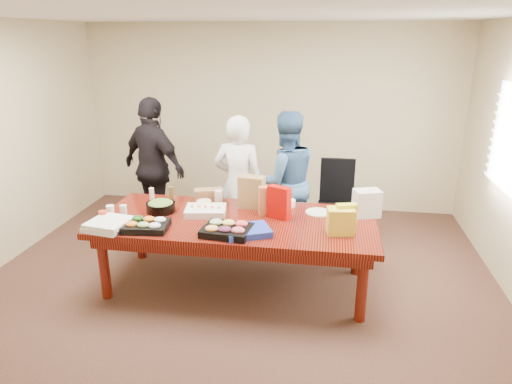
% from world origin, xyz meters
% --- Properties ---
extents(floor, '(5.50, 5.00, 0.02)m').
position_xyz_m(floor, '(0.00, 0.00, -0.01)').
color(floor, '#47301E').
rests_on(floor, ground).
extents(ceiling, '(5.50, 5.00, 0.02)m').
position_xyz_m(ceiling, '(0.00, 0.00, 2.71)').
color(ceiling, white).
rests_on(ceiling, wall_back).
extents(wall_back, '(5.50, 0.04, 2.70)m').
position_xyz_m(wall_back, '(0.00, 2.50, 1.35)').
color(wall_back, beige).
rests_on(wall_back, floor).
extents(wall_front, '(5.50, 0.04, 2.70)m').
position_xyz_m(wall_front, '(0.00, -2.50, 1.35)').
color(wall_front, beige).
rests_on(wall_front, floor).
extents(window_blinds, '(0.04, 1.36, 1.00)m').
position_xyz_m(window_blinds, '(2.68, 0.60, 1.50)').
color(window_blinds, beige).
rests_on(window_blinds, wall_right).
extents(conference_table, '(2.80, 1.20, 0.75)m').
position_xyz_m(conference_table, '(0.00, 0.00, 0.38)').
color(conference_table, '#4C1C0F').
rests_on(conference_table, floor).
extents(office_chair, '(0.52, 0.52, 1.02)m').
position_xyz_m(office_chair, '(1.01, 1.19, 0.51)').
color(office_chair, black).
rests_on(office_chair, floor).
extents(person_center, '(0.64, 0.45, 1.67)m').
position_xyz_m(person_center, '(-0.15, 0.87, 0.83)').
color(person_center, silver).
rests_on(person_center, floor).
extents(person_right, '(1.01, 0.91, 1.70)m').
position_xyz_m(person_right, '(0.39, 1.03, 0.85)').
color(person_right, '#345987').
rests_on(person_right, floor).
extents(person_left, '(1.14, 0.89, 1.80)m').
position_xyz_m(person_left, '(-1.32, 1.19, 0.90)').
color(person_left, black).
rests_on(person_left, floor).
extents(veggie_tray, '(0.44, 0.36, 0.06)m').
position_xyz_m(veggie_tray, '(-0.80, -0.38, 0.78)').
color(veggie_tray, black).
rests_on(veggie_tray, conference_table).
extents(fruit_tray, '(0.48, 0.39, 0.07)m').
position_xyz_m(fruit_tray, '(-0.02, -0.37, 0.78)').
color(fruit_tray, black).
rests_on(fruit_tray, conference_table).
extents(sheet_cake, '(0.45, 0.37, 0.07)m').
position_xyz_m(sheet_cake, '(-0.34, 0.09, 0.79)').
color(sheet_cake, white).
rests_on(sheet_cake, conference_table).
extents(salad_bowl, '(0.33, 0.33, 0.10)m').
position_xyz_m(salad_bowl, '(-0.83, 0.08, 0.80)').
color(salad_bowl, black).
rests_on(salad_bowl, conference_table).
extents(chip_bag_blue, '(0.50, 0.45, 0.06)m').
position_xyz_m(chip_bag_blue, '(0.17, -0.34, 0.78)').
color(chip_bag_blue, '#2236AD').
rests_on(chip_bag_blue, conference_table).
extents(chip_bag_red, '(0.25, 0.18, 0.34)m').
position_xyz_m(chip_bag_red, '(0.42, 0.10, 0.92)').
color(chip_bag_red, '#AB0701').
rests_on(chip_bag_red, conference_table).
extents(chip_bag_yellow, '(0.20, 0.13, 0.28)m').
position_xyz_m(chip_bag_yellow, '(1.08, -0.15, 0.89)').
color(chip_bag_yellow, yellow).
rests_on(chip_bag_yellow, conference_table).
extents(chip_bag_orange, '(0.21, 0.14, 0.31)m').
position_xyz_m(chip_bag_orange, '(0.30, 0.18, 0.90)').
color(chip_bag_orange, '#C26238').
rests_on(chip_bag_orange, conference_table).
extents(mayo_jar, '(0.11, 0.11, 0.14)m').
position_xyz_m(mayo_jar, '(-0.29, 0.46, 0.82)').
color(mayo_jar, silver).
rests_on(mayo_jar, conference_table).
extents(mustard_bottle, '(0.06, 0.06, 0.16)m').
position_xyz_m(mustard_bottle, '(0.04, 0.46, 0.83)').
color(mustard_bottle, gold).
rests_on(mustard_bottle, conference_table).
extents(dressing_bottle, '(0.06, 0.06, 0.18)m').
position_xyz_m(dressing_bottle, '(-0.81, 0.39, 0.84)').
color(dressing_bottle, brown).
rests_on(dressing_bottle, conference_table).
extents(ranch_bottle, '(0.06, 0.06, 0.16)m').
position_xyz_m(ranch_bottle, '(-1.03, 0.36, 0.83)').
color(ranch_bottle, '#F9F0C5').
rests_on(ranch_bottle, conference_table).
extents(banana_bunch, '(0.30, 0.27, 0.09)m').
position_xyz_m(banana_bunch, '(0.36, 0.48, 0.79)').
color(banana_bunch, '#D58C01').
rests_on(banana_bunch, conference_table).
extents(bread_loaf, '(0.35, 0.23, 0.13)m').
position_xyz_m(bread_loaf, '(-0.42, 0.52, 0.81)').
color(bread_loaf, brown).
rests_on(bread_loaf, conference_table).
extents(kraft_bag, '(0.29, 0.19, 0.35)m').
position_xyz_m(kraft_bag, '(0.10, 0.36, 0.92)').
color(kraft_bag, olive).
rests_on(kraft_bag, conference_table).
extents(red_cup, '(0.10, 0.10, 0.11)m').
position_xyz_m(red_cup, '(-1.30, -0.27, 0.81)').
color(red_cup, red).
rests_on(red_cup, conference_table).
extents(clear_cup_a, '(0.09, 0.09, 0.10)m').
position_xyz_m(clear_cup_a, '(-1.18, -0.05, 0.80)').
color(clear_cup_a, white).
rests_on(clear_cup_a, conference_table).
extents(clear_cup_b, '(0.10, 0.10, 0.11)m').
position_xyz_m(clear_cup_b, '(-1.30, -0.11, 0.81)').
color(clear_cup_b, white).
rests_on(clear_cup_b, conference_table).
extents(pizza_box_lower, '(0.41, 0.41, 0.04)m').
position_xyz_m(pizza_box_lower, '(-1.18, -0.42, 0.77)').
color(pizza_box_lower, silver).
rests_on(pizza_box_lower, conference_table).
extents(pizza_box_upper, '(0.42, 0.42, 0.04)m').
position_xyz_m(pizza_box_upper, '(-1.16, -0.42, 0.81)').
color(pizza_box_upper, white).
rests_on(pizza_box_upper, pizza_box_lower).
extents(plate_a, '(0.32, 0.32, 0.02)m').
position_xyz_m(plate_a, '(0.81, 0.30, 0.76)').
color(plate_a, white).
rests_on(plate_a, conference_table).
extents(plate_b, '(0.29, 0.29, 0.01)m').
position_xyz_m(plate_b, '(0.43, 0.52, 0.76)').
color(plate_b, silver).
rests_on(plate_b, conference_table).
extents(dip_bowl_a, '(0.20, 0.20, 0.07)m').
position_xyz_m(dip_bowl_a, '(0.48, 0.47, 0.78)').
color(dip_bowl_a, beige).
rests_on(dip_bowl_a, conference_table).
extents(dip_bowl_b, '(0.19, 0.19, 0.06)m').
position_xyz_m(dip_bowl_b, '(-0.42, 0.31, 0.78)').
color(dip_bowl_b, beige).
rests_on(dip_bowl_b, conference_table).
extents(grocery_bag_white, '(0.30, 0.26, 0.28)m').
position_xyz_m(grocery_bag_white, '(1.30, 0.31, 0.89)').
color(grocery_bag_white, silver).
rests_on(grocery_bag_white, conference_table).
extents(grocery_bag_yellow, '(0.27, 0.20, 0.25)m').
position_xyz_m(grocery_bag_yellow, '(1.03, -0.18, 0.87)').
color(grocery_bag_yellow, yellow).
rests_on(grocery_bag_yellow, conference_table).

